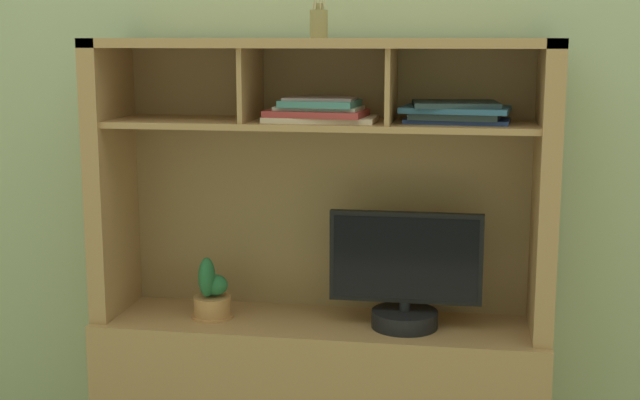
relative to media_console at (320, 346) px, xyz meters
name	(u,v)px	position (x,y,z in m)	size (l,w,h in m)	color
back_wall	(331,58)	(0.00, 0.22, 0.95)	(6.00, 0.02, 2.80)	#9EAE80
media_console	(320,346)	(0.00, 0.00, 0.00)	(1.48, 0.43, 1.47)	#A3794A
tv_monitor	(405,279)	(0.28, -0.04, 0.26)	(0.49, 0.22, 0.38)	black
potted_orchid	(212,295)	(-0.36, -0.04, 0.17)	(0.14, 0.14, 0.21)	#B17947
magazine_stack_left	(456,112)	(0.43, 0.00, 0.79)	(0.35, 0.25, 0.07)	#2D428A
magazine_stack_centre	(319,111)	(0.00, -0.03, 0.79)	(0.35, 0.21, 0.08)	beige
diffuser_bottle	(319,21)	(0.00, -0.03, 1.07)	(0.06, 0.06, 0.31)	olive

